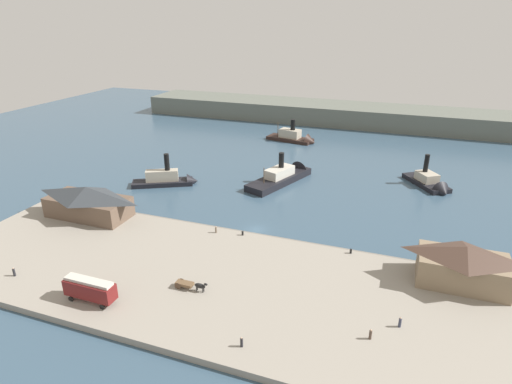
{
  "coord_description": "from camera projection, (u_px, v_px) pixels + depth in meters",
  "views": [
    {
      "loc": [
        28.54,
        -78.93,
        44.13
      ],
      "look_at": [
        -5.84,
        16.13,
        2.0
      ],
      "focal_mm": 29.63,
      "sensor_mm": 36.0,
      "label": 1
    }
  ],
  "objects": [
    {
      "name": "ferry_departing_north",
      "position": [
        431.0,
        183.0,
        117.16
      ],
      "size": [
        13.84,
        16.45,
        10.67
      ],
      "color": "black",
      "rests_on": "ground"
    },
    {
      "name": "mooring_post_west",
      "position": [
        351.0,
        251.0,
        82.6
      ],
      "size": [
        0.44,
        0.44,
        0.9
      ],
      "primitive_type": "cylinder",
      "color": "black",
      "rests_on": "quay_promenade"
    },
    {
      "name": "pedestrian_at_waters_edge",
      "position": [
        242.0,
        342.0,
        59.09
      ],
      "size": [
        0.4,
        0.4,
        1.63
      ],
      "color": "#232328",
      "rests_on": "quay_promenade"
    },
    {
      "name": "ferry_shed_customs_shed",
      "position": [
        463.0,
        265.0,
        72.08
      ],
      "size": [
        14.91,
        8.67,
        7.23
      ],
      "color": "#847056",
      "rests_on": "quay_promenade"
    },
    {
      "name": "pedestrian_near_west_shed",
      "position": [
        216.0,
        230.0,
        90.36
      ],
      "size": [
        0.38,
        0.38,
        1.55
      ],
      "color": "#6B5B4C",
      "rests_on": "quay_promenade"
    },
    {
      "name": "ferry_approaching_west",
      "position": [
        286.0,
        175.0,
        122.8
      ],
      "size": [
        14.52,
        26.07,
        10.67
      ],
      "color": "black",
      "rests_on": "ground"
    },
    {
      "name": "pedestrian_walking_west",
      "position": [
        400.0,
        322.0,
        62.85
      ],
      "size": [
        0.43,
        0.43,
        1.74
      ],
      "color": "#33384C",
      "rests_on": "quay_promenade"
    },
    {
      "name": "ferry_shed_east_terminal",
      "position": [
        88.0,
        201.0,
        96.85
      ],
      "size": [
        19.41,
        8.91,
        7.28
      ],
      "color": "brown",
      "rests_on": "quay_promenade"
    },
    {
      "name": "seawall_edge",
      "position": [
        250.0,
        235.0,
        91.13
      ],
      "size": [
        110.0,
        0.8,
        1.0
      ],
      "primitive_type": "cube",
      "color": "slate",
      "rests_on": "ground"
    },
    {
      "name": "far_headland",
      "position": [
        340.0,
        114.0,
        188.39
      ],
      "size": [
        180.0,
        24.0,
        8.0
      ],
      "primitive_type": "cube",
      "color": "#60665B",
      "rests_on": "ground"
    },
    {
      "name": "pedestrian_by_tram",
      "position": [
        14.0,
        272.0,
        75.25
      ],
      "size": [
        0.42,
        0.42,
        1.71
      ],
      "color": "#232328",
      "rests_on": "quay_promenade"
    },
    {
      "name": "ferry_moored_west",
      "position": [
        170.0,
        179.0,
        119.34
      ],
      "size": [
        18.32,
        12.69,
        10.65
      ],
      "color": "black",
      "rests_on": "ground"
    },
    {
      "name": "street_tram",
      "position": [
        90.0,
        288.0,
        68.03
      ],
      "size": [
        8.79,
        2.69,
        4.06
      ],
      "color": "maroon",
      "rests_on": "quay_promenade"
    },
    {
      "name": "pedestrian_near_east_shed",
      "position": [
        370.0,
        334.0,
        60.5
      ],
      "size": [
        0.42,
        0.42,
        1.7
      ],
      "color": "#4C3D33",
      "rests_on": "quay_promenade"
    },
    {
      "name": "mooring_post_center_west",
      "position": [
        243.0,
        233.0,
        89.45
      ],
      "size": [
        0.44,
        0.44,
        0.9
      ],
      "primitive_type": "cylinder",
      "color": "black",
      "rests_on": "quay_promenade"
    },
    {
      "name": "quay_promenade",
      "position": [
        214.0,
        281.0,
        75.12
      ],
      "size": [
        110.0,
        36.0,
        1.2
      ],
      "primitive_type": "cube",
      "color": "gray",
      "rests_on": "ground"
    },
    {
      "name": "ground_plane",
      "position": [
        256.0,
        230.0,
        94.45
      ],
      "size": [
        320.0,
        320.0,
        0.0
      ],
      "primitive_type": "plane",
      "color": "#385166"
    },
    {
      "name": "ferry_approaching_east",
      "position": [
        296.0,
        138.0,
        160.48
      ],
      "size": [
        19.91,
        9.46,
        10.54
      ],
      "color": "black",
      "rests_on": "ground"
    },
    {
      "name": "horse_cart",
      "position": [
        190.0,
        284.0,
        71.53
      ],
      "size": [
        5.9,
        1.5,
        1.87
      ],
      "color": "brown",
      "rests_on": "quay_promenade"
    }
  ]
}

